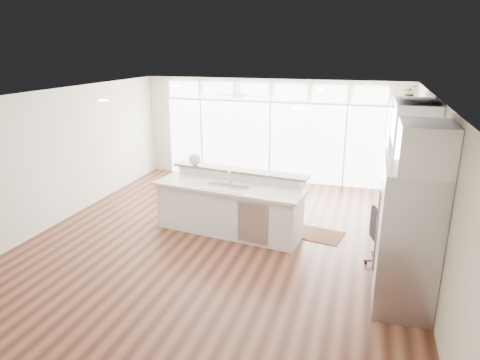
% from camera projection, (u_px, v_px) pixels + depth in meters
% --- Properties ---
extents(floor, '(7.00, 8.00, 0.02)m').
position_uv_depth(floor, '(222.00, 240.00, 8.10)').
color(floor, '#3E1D13').
rests_on(floor, ground).
extents(ceiling, '(7.00, 8.00, 0.02)m').
position_uv_depth(ceiling, '(220.00, 95.00, 7.29)').
color(ceiling, white).
rests_on(ceiling, wall_back).
extents(wall_back, '(7.00, 0.04, 2.70)m').
position_uv_depth(wall_back, '(271.00, 131.00, 11.34)').
color(wall_back, beige).
rests_on(wall_back, floor).
extents(wall_front, '(7.00, 0.04, 2.70)m').
position_uv_depth(wall_front, '(81.00, 283.00, 4.04)').
color(wall_front, beige).
rests_on(wall_front, floor).
extents(wall_left, '(0.04, 8.00, 2.70)m').
position_uv_depth(wall_left, '(58.00, 157.00, 8.66)').
color(wall_left, beige).
rests_on(wall_left, floor).
extents(wall_right, '(0.04, 8.00, 2.70)m').
position_uv_depth(wall_right, '(431.00, 189.00, 6.72)').
color(wall_right, beige).
rests_on(wall_right, floor).
extents(glass_wall, '(5.80, 0.06, 2.08)m').
position_uv_depth(glass_wall, '(270.00, 142.00, 11.38)').
color(glass_wall, white).
rests_on(glass_wall, wall_back).
extents(transom_row, '(5.90, 0.06, 0.40)m').
position_uv_depth(transom_row, '(271.00, 92.00, 10.98)').
color(transom_row, white).
rests_on(transom_row, wall_back).
extents(desk_window, '(0.04, 0.85, 0.85)m').
position_uv_depth(desk_window, '(428.00, 171.00, 6.94)').
color(desk_window, white).
rests_on(desk_window, wall_right).
extents(ceiling_fan, '(1.16, 1.16, 0.32)m').
position_uv_depth(ceiling_fan, '(240.00, 91.00, 10.05)').
color(ceiling_fan, white).
rests_on(ceiling_fan, ceiling).
extents(recessed_lights, '(3.40, 3.00, 0.02)m').
position_uv_depth(recessed_lights, '(224.00, 95.00, 7.48)').
color(recessed_lights, white).
rests_on(recessed_lights, ceiling).
extents(oven_cabinet, '(0.64, 1.20, 2.50)m').
position_uv_depth(oven_cabinet, '(402.00, 164.00, 8.48)').
color(oven_cabinet, white).
rests_on(oven_cabinet, floor).
extents(desk_nook, '(0.72, 1.30, 0.76)m').
position_uv_depth(desk_nook, '(398.00, 234.00, 7.38)').
color(desk_nook, white).
rests_on(desk_nook, floor).
extents(upper_cabinets, '(0.64, 1.30, 0.64)m').
position_uv_depth(upper_cabinets, '(415.00, 121.00, 6.79)').
color(upper_cabinets, white).
rests_on(upper_cabinets, wall_right).
extents(refrigerator, '(0.76, 0.90, 2.00)m').
position_uv_depth(refrigerator, '(408.00, 241.00, 5.70)').
color(refrigerator, '#ACADB1').
rests_on(refrigerator, floor).
extents(fridge_cabinet, '(0.64, 0.90, 0.60)m').
position_uv_depth(fridge_cabinet, '(425.00, 146.00, 5.29)').
color(fridge_cabinet, white).
rests_on(fridge_cabinet, wall_right).
extents(framed_photos, '(0.06, 0.22, 0.80)m').
position_uv_depth(framed_photos, '(423.00, 170.00, 7.55)').
color(framed_photos, black).
rests_on(framed_photos, wall_right).
extents(kitchen_island, '(3.05, 1.47, 1.16)m').
position_uv_depth(kitchen_island, '(228.00, 204.00, 8.22)').
color(kitchen_island, white).
rests_on(kitchen_island, floor).
extents(rug, '(1.06, 0.85, 0.01)m').
position_uv_depth(rug, '(317.00, 234.00, 8.28)').
color(rug, '#351B10').
rests_on(rug, floor).
extents(office_chair, '(0.62, 0.59, 0.98)m').
position_uv_depth(office_chair, '(387.00, 238.00, 7.00)').
color(office_chair, black).
rests_on(office_chair, floor).
extents(fishbowl, '(0.28, 0.28, 0.25)m').
position_uv_depth(fishbowl, '(195.00, 159.00, 8.73)').
color(fishbowl, silver).
rests_on(fishbowl, kitchen_island).
extents(monitor, '(0.14, 0.48, 0.39)m').
position_uv_depth(monitor, '(397.00, 203.00, 7.23)').
color(monitor, black).
rests_on(monitor, desk_nook).
extents(keyboard, '(0.12, 0.32, 0.02)m').
position_uv_depth(keyboard, '(385.00, 212.00, 7.34)').
color(keyboard, white).
rests_on(keyboard, desk_nook).
extents(potted_plant, '(0.30, 0.33, 0.23)m').
position_uv_depth(potted_plant, '(410.00, 95.00, 8.08)').
color(potted_plant, '#2F5E28').
rests_on(potted_plant, oven_cabinet).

